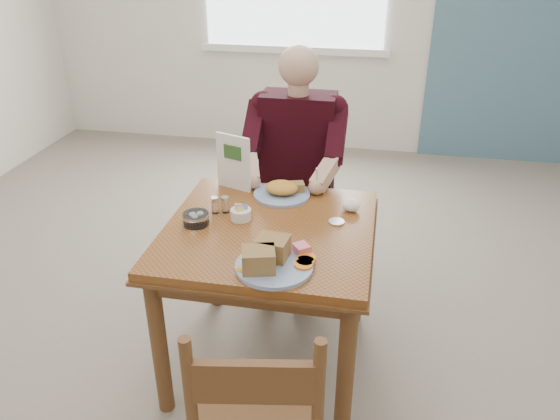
% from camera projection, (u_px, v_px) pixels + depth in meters
% --- Properties ---
extents(floor, '(6.00, 6.00, 0.00)m').
position_uv_depth(floor, '(270.00, 358.00, 2.72)').
color(floor, slate).
rests_on(floor, ground).
extents(lemon_wedge, '(0.05, 0.04, 0.03)m').
position_uv_depth(lemon_wedge, '(242.00, 271.00, 2.05)').
color(lemon_wedge, gold).
rests_on(lemon_wedge, table).
extents(napkin, '(0.11, 0.10, 0.06)m').
position_uv_depth(napkin, '(351.00, 205.00, 2.50)').
color(napkin, white).
rests_on(napkin, table).
extents(metal_dish, '(0.08, 0.08, 0.01)m').
position_uv_depth(metal_dish, '(336.00, 222.00, 2.41)').
color(metal_dish, silver).
rests_on(metal_dish, table).
extents(table, '(0.92, 0.92, 0.75)m').
position_uv_depth(table, '(269.00, 249.00, 2.43)').
color(table, brown).
rests_on(table, ground).
extents(chair_far, '(0.42, 0.42, 0.95)m').
position_uv_depth(chair_far, '(298.00, 202.00, 3.19)').
color(chair_far, brown).
rests_on(chair_far, ground).
extents(diner, '(0.53, 0.56, 1.39)m').
position_uv_depth(diner, '(296.00, 155.00, 2.96)').
color(diner, gray).
rests_on(diner, chair_far).
extents(near_plate, '(0.34, 0.34, 0.10)m').
position_uv_depth(near_plate, '(271.00, 259.00, 2.08)').
color(near_plate, white).
rests_on(near_plate, table).
extents(far_plate, '(0.35, 0.35, 0.07)m').
position_uv_depth(far_plate, '(283.00, 190.00, 2.64)').
color(far_plate, white).
rests_on(far_plate, table).
extents(caddy, '(0.10, 0.10, 0.07)m').
position_uv_depth(caddy, '(241.00, 214.00, 2.43)').
color(caddy, white).
rests_on(caddy, table).
extents(shakers, '(0.09, 0.06, 0.08)m').
position_uv_depth(shakers, '(220.00, 205.00, 2.48)').
color(shakers, white).
rests_on(shakers, table).
extents(creamer, '(0.13, 0.13, 0.05)m').
position_uv_depth(creamer, '(196.00, 219.00, 2.39)').
color(creamer, white).
rests_on(creamer, table).
extents(menu, '(0.18, 0.08, 0.28)m').
position_uv_depth(menu, '(233.00, 162.00, 2.66)').
color(menu, white).
rests_on(menu, table).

